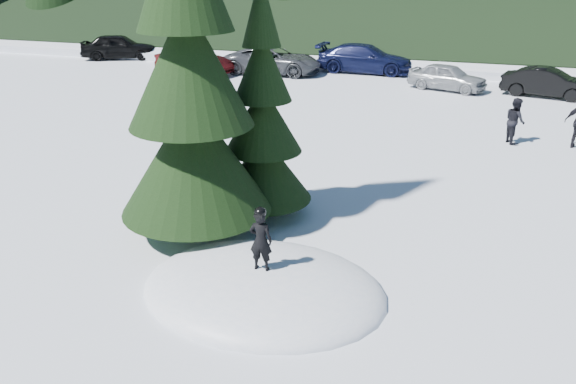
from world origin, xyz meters
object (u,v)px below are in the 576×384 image
(child_skier, at_px, (261,241))
(car_0, at_px, (119,46))
(car_2, at_px, (273,60))
(car_4, at_px, (447,77))
(car_3, at_px, (365,59))
(spruce_short, at_px, (263,127))
(adult_0, at_px, (515,121))
(car_1, at_px, (195,61))
(car_5, at_px, (548,83))
(spruce_tall, at_px, (189,81))

(child_skier, height_order, car_0, child_skier)
(car_2, height_order, car_4, car_2)
(car_3, bearing_deg, child_skier, -171.61)
(spruce_short, distance_m, car_4, 16.19)
(adult_0, height_order, car_0, car_0)
(car_1, xyz_separation_m, car_5, (17.29, 0.06, -0.07))
(car_1, xyz_separation_m, car_2, (3.89, 1.48, 0.01))
(spruce_tall, bearing_deg, car_5, 63.98)
(child_skier, relative_size, car_3, 0.22)
(car_0, relative_size, car_5, 1.17)
(adult_0, bearing_deg, spruce_tall, 122.53)
(car_2, bearing_deg, car_4, -100.73)
(car_4, distance_m, car_5, 4.29)
(car_0, bearing_deg, spruce_tall, -165.66)
(spruce_short, relative_size, child_skier, 4.82)
(adult_0, bearing_deg, car_0, 42.39)
(car_4, bearing_deg, spruce_tall, -174.89)
(adult_0, bearing_deg, car_2, 30.20)
(adult_0, relative_size, car_3, 0.29)
(spruce_tall, distance_m, spruce_short, 2.11)
(car_1, bearing_deg, car_0, 73.55)
(child_skier, distance_m, car_5, 19.96)
(child_skier, relative_size, car_0, 0.25)
(adult_0, distance_m, car_0, 25.03)
(child_skier, relative_size, adult_0, 0.74)
(spruce_short, height_order, adult_0, spruce_short)
(spruce_tall, height_order, child_skier, spruce_tall)
(spruce_short, xyz_separation_m, adult_0, (5.72, 7.89, -1.35))
(child_skier, bearing_deg, spruce_tall, -43.73)
(spruce_short, xyz_separation_m, car_1, (-9.93, 15.67, -1.40))
(car_2, bearing_deg, car_1, 108.38)
(child_skier, distance_m, car_1, 21.94)
(child_skier, bearing_deg, car_1, -63.10)
(car_5, bearing_deg, spruce_tall, 167.31)
(adult_0, height_order, car_3, car_3)
(car_2, relative_size, car_5, 1.33)
(car_0, relative_size, car_4, 1.26)
(car_5, bearing_deg, car_2, 97.27)
(car_3, bearing_deg, adult_0, -145.71)
(child_skier, bearing_deg, car_5, -111.55)
(car_5, bearing_deg, spruce_short, 168.25)
(car_5, bearing_deg, adult_0, -178.48)
(spruce_short, xyz_separation_m, car_4, (3.07, 15.83, -1.49))
(car_3, xyz_separation_m, car_4, (4.54, -3.28, -0.14))
(spruce_short, distance_m, adult_0, 9.84)
(car_0, relative_size, car_1, 1.06)
(car_0, distance_m, car_4, 20.07)
(spruce_tall, bearing_deg, car_2, 105.19)
(spruce_short, bearing_deg, car_0, 131.63)
(child_skier, bearing_deg, spruce_short, -73.46)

